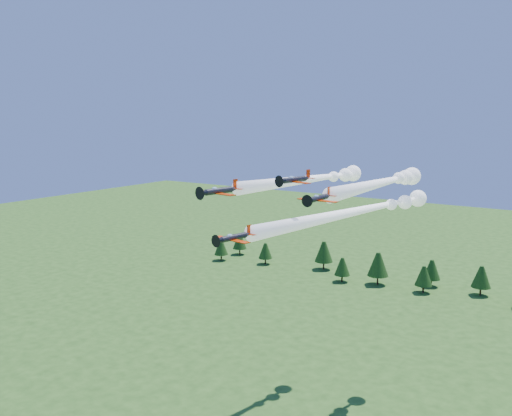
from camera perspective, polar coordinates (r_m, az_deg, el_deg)
The scene contains 5 objects.
plane_lead at distance 111.71m, azimuth 10.43°, elevation -0.23°, with size 15.41×60.73×3.70m.
plane_left at distance 120.78m, azimuth 5.62°, elevation 2.92°, with size 13.70×47.88×3.70m.
plane_right at distance 111.29m, azimuth 12.68°, elevation 2.54°, with size 6.72×45.59×3.70m.
plane_slot at distance 98.99m, azimuth 3.85°, elevation 2.84°, with size 7.36×8.09×2.57m.
treeline at distance 200.40m, azimuth 18.32°, elevation -6.34°, with size 174.14×21.73×11.77m.
Camera 1 is at (49.89, -77.68, 59.27)m, focal length 40.00 mm.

